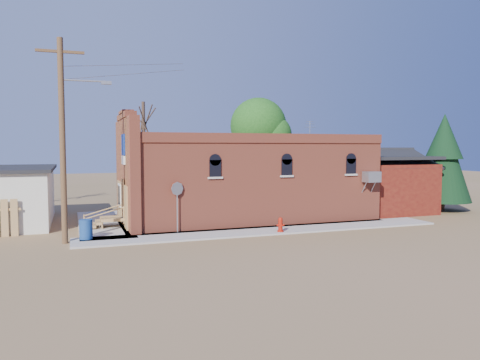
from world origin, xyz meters
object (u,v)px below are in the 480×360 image
object	(u,v)px
utility_pole	(64,136)
trash_barrel	(86,229)
fire_hydrant	(280,225)
stop_sign	(177,193)
brick_bar	(241,180)

from	to	relation	value
utility_pole	trash_barrel	world-z (taller)	utility_pole
utility_pole	fire_hydrant	xyz separation A→B (m)	(9.98, -1.01, -4.34)
utility_pole	stop_sign	xyz separation A→B (m)	(5.14, 0.60, -2.77)
brick_bar	trash_barrel	world-z (taller)	brick_bar
brick_bar	trash_barrel	size ratio (longest dim) A/B	18.20
brick_bar	stop_sign	xyz separation A→B (m)	(-4.65, -3.69, -0.34)
brick_bar	fire_hydrant	world-z (taller)	brick_bar
fire_hydrant	stop_sign	distance (m)	5.34
fire_hydrant	trash_barrel	xyz separation A→B (m)	(-9.14, 1.31, 0.10)
brick_bar	trash_barrel	xyz separation A→B (m)	(-8.94, -3.99, -1.81)
fire_hydrant	trash_barrel	size ratio (longest dim) A/B	0.80
utility_pole	fire_hydrant	bearing A→B (deg)	-5.78
brick_bar	stop_sign	distance (m)	5.94
brick_bar	utility_pole	xyz separation A→B (m)	(-9.79, -4.29, 2.43)
stop_sign	trash_barrel	size ratio (longest dim) A/B	2.77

